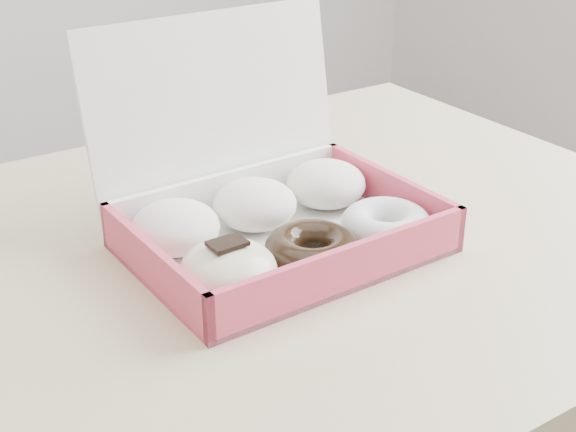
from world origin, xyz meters
TOP-DOWN VIEW (x-y plane):
  - table at (0.00, 0.00)m, footprint 1.20×0.80m
  - donut_box at (0.07, -0.02)m, footprint 0.34×0.29m

SIDE VIEW (x-z plane):
  - table at x=0.00m, z-range 0.30..1.05m
  - donut_box at x=0.07m, z-range 0.67..0.91m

